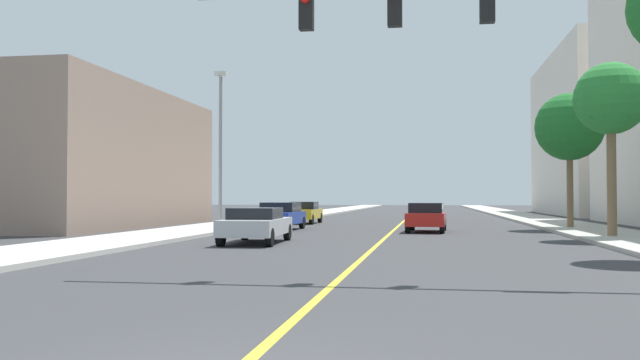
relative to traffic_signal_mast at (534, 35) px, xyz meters
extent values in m
plane|color=#38383A|center=(-4.03, 32.86, -5.13)|extent=(192.00, 192.00, 0.00)
cube|color=beige|center=(-13.46, 32.86, -5.06)|extent=(3.88, 168.00, 0.15)
cube|color=#B2ADA3|center=(5.40, 32.86, -5.06)|extent=(3.88, 168.00, 0.15)
cube|color=yellow|center=(-4.03, 32.86, -5.13)|extent=(0.16, 144.00, 0.01)
cube|color=gray|center=(-25.25, 21.05, -1.24)|extent=(15.67, 19.07, 7.78)
cube|color=silver|center=(14.95, 53.06, 2.61)|extent=(11.18, 25.03, 15.49)
cube|color=black|center=(-0.96, 0.00, 0.72)|extent=(0.32, 0.24, 0.84)
cube|color=black|center=(-2.95, 0.00, 0.72)|extent=(0.32, 0.24, 0.84)
cube|color=black|center=(-4.93, 0.00, 0.72)|extent=(0.32, 0.24, 0.84)
cylinder|color=gray|center=(-12.02, 15.77, -1.35)|extent=(0.16, 0.16, 7.26)
cube|color=beige|center=(-12.02, 15.77, 2.43)|extent=(0.56, 0.28, 0.20)
cylinder|color=brown|center=(4.91, 13.31, -2.26)|extent=(0.36, 0.36, 5.45)
sphere|color=#287F33|center=(4.91, 13.31, 0.47)|extent=(2.87, 2.87, 2.87)
cone|color=#287F33|center=(5.77, 13.32, 0.27)|extent=(0.46, 1.48, 1.08)
cone|color=#287F33|center=(5.28, 14.09, 0.27)|extent=(1.48, 1.03, 1.19)
cone|color=#287F33|center=(4.56, 14.09, 0.27)|extent=(1.34, 0.87, 1.52)
cone|color=#287F33|center=(4.06, 13.15, 0.27)|extent=(0.64, 1.46, 1.35)
cone|color=#287F33|center=(4.54, 12.53, 0.27)|extent=(1.38, 0.92, 1.64)
cone|color=#287F33|center=(5.47, 12.65, 0.27)|extent=(1.18, 1.07, 1.68)
cylinder|color=brown|center=(4.89, 21.22, -2.41)|extent=(0.32, 0.32, 5.15)
sphere|color=#1E6B28|center=(4.89, 21.22, 0.17)|extent=(3.48, 3.48, 3.48)
cone|color=#1E6B28|center=(5.93, 21.37, -0.03)|extent=(0.60, 1.47, 1.52)
cone|color=#1E6B28|center=(5.05, 22.25, -0.03)|extent=(1.69, 0.70, 1.30)
cone|color=#1E6B28|center=(3.85, 21.27, -0.03)|extent=(0.50, 1.82, 1.27)
cone|color=#1E6B28|center=(4.73, 20.19, -0.03)|extent=(1.42, 0.61, 1.59)
cube|color=#BCBCC1|center=(-8.44, 8.90, -4.53)|extent=(2.07, 4.67, 0.57)
cube|color=black|center=(-8.43, 8.74, -4.04)|extent=(1.74, 2.17, 0.40)
cylinder|color=black|center=(-9.35, 10.62, -4.81)|extent=(0.25, 0.65, 0.64)
cylinder|color=black|center=(-7.67, 10.68, -4.81)|extent=(0.25, 0.65, 0.64)
cylinder|color=black|center=(-9.21, 7.12, -4.81)|extent=(0.25, 0.65, 0.64)
cylinder|color=black|center=(-7.52, 7.19, -4.81)|extent=(0.25, 0.65, 0.64)
cube|color=red|center=(-2.38, 17.94, -4.51)|extent=(1.96, 4.04, 0.61)
cube|color=black|center=(-2.39, 17.66, -3.97)|extent=(1.65, 2.05, 0.47)
cylinder|color=black|center=(-3.09, 19.40, -4.81)|extent=(0.25, 0.65, 0.64)
cylinder|color=black|center=(-1.53, 19.33, -4.81)|extent=(0.25, 0.65, 0.64)
cylinder|color=black|center=(-3.23, 16.55, -4.81)|extent=(0.25, 0.65, 0.64)
cylinder|color=black|center=(-1.66, 16.47, -4.81)|extent=(0.25, 0.65, 0.64)
cube|color=gold|center=(-10.12, 27.08, -4.52)|extent=(1.73, 4.25, 0.59)
cube|color=black|center=(-10.12, 27.24, -3.99)|extent=(1.52, 1.87, 0.47)
cylinder|color=black|center=(-9.36, 25.51, -4.81)|extent=(0.22, 0.64, 0.64)
cylinder|color=black|center=(-10.88, 25.51, -4.81)|extent=(0.22, 0.64, 0.64)
cylinder|color=black|center=(-9.35, 28.65, -4.81)|extent=(0.22, 0.64, 0.64)
cylinder|color=black|center=(-10.88, 28.65, -4.81)|extent=(0.22, 0.64, 0.64)
cube|color=#1E389E|center=(-9.82, 18.71, -4.51)|extent=(2.04, 4.12, 0.60)
cube|color=black|center=(-9.81, 19.03, -3.97)|extent=(1.75, 2.14, 0.49)
cylinder|color=black|center=(-9.00, 17.20, -4.81)|extent=(0.24, 0.65, 0.64)
cylinder|color=black|center=(-10.72, 17.25, -4.81)|extent=(0.24, 0.65, 0.64)
cylinder|color=black|center=(-8.92, 20.17, -4.81)|extent=(0.24, 0.65, 0.64)
cylinder|color=black|center=(-10.64, 20.22, -4.81)|extent=(0.24, 0.65, 0.64)
camera|label=1|loc=(-2.19, -14.72, -3.46)|focal=37.57mm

